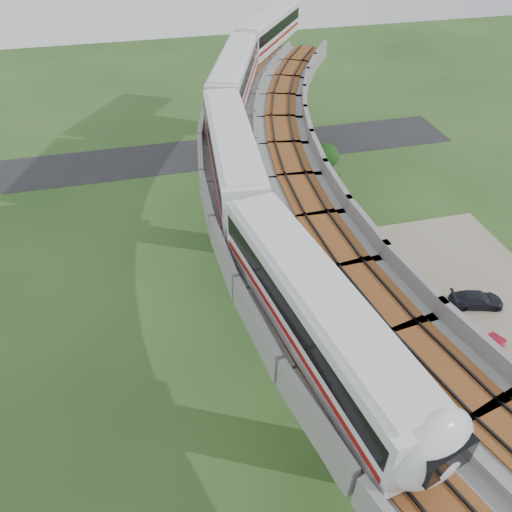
{
  "coord_description": "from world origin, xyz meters",
  "views": [
    {
      "loc": [
        -7.63,
        -24.17,
        27.77
      ],
      "look_at": [
        -1.59,
        0.4,
        7.5
      ],
      "focal_mm": 35.0,
      "sensor_mm": 36.0,
      "label": 1
    }
  ],
  "objects_px": {
    "metro_train": "(260,111)",
    "car_dark": "(477,299)",
    "car_red": "(487,349)",
    "car_white": "(464,360)"
  },
  "relations": [
    {
      "from": "metro_train",
      "to": "car_red",
      "type": "height_order",
      "value": "metro_train"
    },
    {
      "from": "metro_train",
      "to": "car_white",
      "type": "relative_size",
      "value": 19.19
    },
    {
      "from": "car_white",
      "to": "car_dark",
      "type": "height_order",
      "value": "car_dark"
    },
    {
      "from": "metro_train",
      "to": "car_dark",
      "type": "distance_m",
      "value": 22.56
    },
    {
      "from": "car_white",
      "to": "car_dark",
      "type": "relative_size",
      "value": 0.76
    },
    {
      "from": "car_red",
      "to": "car_dark",
      "type": "xyz_separation_m",
      "value": [
        2.12,
        4.6,
        0.06
      ]
    },
    {
      "from": "car_red",
      "to": "metro_train",
      "type": "bearing_deg",
      "value": -170.98
    },
    {
      "from": "car_dark",
      "to": "metro_train",
      "type": "bearing_deg",
      "value": 62.97
    },
    {
      "from": "car_red",
      "to": "car_dark",
      "type": "relative_size",
      "value": 0.8
    },
    {
      "from": "car_white",
      "to": "car_dark",
      "type": "bearing_deg",
      "value": 16.04
    }
  ]
}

